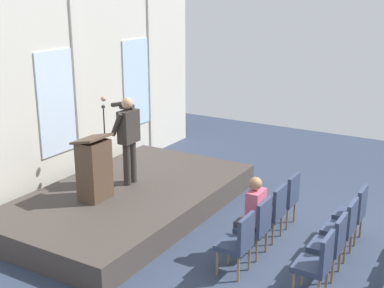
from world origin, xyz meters
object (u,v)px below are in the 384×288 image
speaker (128,134)px  chair_r1_c0 (318,261)px  chair_r1_c1 (331,242)px  chair_r0_c1 (257,224)px  audience_r0_c1 (252,212)px  chair_r0_c0 (239,241)px  chair_r0_c3 (287,196)px  mic_stand (106,169)px  chair_r1_c2 (344,225)px  lectern (94,169)px  chair_r0_c2 (273,209)px  chair_r1_c3 (354,210)px

speaker → chair_r1_c0: (-1.24, -4.04, -0.86)m
chair_r1_c0 → chair_r1_c1: 0.64m
chair_r0_c1 → audience_r0_c1: (0.00, 0.08, 0.18)m
chair_r1_c0 → chair_r1_c1: same height
chair_r0_c0 → chair_r0_c3: same height
mic_stand → chair_r1_c2: 4.31m
chair_r1_c0 → chair_r1_c2: size_ratio=1.00×
mic_stand → chair_r1_c0: mic_stand is taller
chair_r0_c1 → chair_r1_c2: same height
chair_r1_c1 → chair_r0_c0: bearing=118.9°
chair_r1_c2 → chair_r0_c3: bearing=61.1°
chair_r0_c1 → chair_r1_c0: same height
chair_r1_c0 → chair_r0_c1: bearing=61.1°
lectern → chair_r0_c1: (0.31, -2.94, -0.46)m
lectern → chair_r0_c1: lectern is taller
chair_r0_c2 → chair_r1_c1: 1.31m
chair_r0_c1 → chair_r0_c2: bearing=0.0°
speaker → chair_r0_c1: 3.07m
chair_r1_c1 → chair_r1_c2: (0.64, 0.00, 0.00)m
mic_stand → audience_r0_c1: 3.07m
lectern → audience_r0_c1: size_ratio=0.90×
chair_r0_c1 → audience_r0_c1: 0.20m
chair_r0_c0 → chair_r1_c3: same height
mic_stand → chair_r1_c0: size_ratio=1.65×
chair_r0_c3 → chair_r1_c0: same height
speaker → chair_r0_c2: (0.04, -2.89, -0.86)m
audience_r0_c1 → chair_r1_c0: (-0.64, -1.23, -0.18)m
lectern → speaker: bearing=-3.2°
chair_r0_c1 → chair_r1_c3: size_ratio=1.00×
lectern → chair_r1_c1: (0.31, -4.09, -0.46)m
chair_r0_c3 → chair_r0_c1: bearing=180.0°
speaker → audience_r0_c1: size_ratio=1.29×
chair_r1_c2 → lectern: bearing=103.0°
mic_stand → chair_r0_c0: mic_stand is taller
chair_r0_c2 → chair_r1_c2: (0.00, -1.15, 0.00)m
mic_stand → chair_r0_c2: (0.39, -3.14, -0.24)m
mic_stand → chair_r1_c2: mic_stand is taller
chair_r0_c1 → chair_r1_c2: size_ratio=1.00×
chair_r1_c1 → chair_r0_c3: bearing=42.1°
chair_r0_c1 → chair_r0_c0: bearing=180.0°
chair_r0_c1 → lectern: bearing=96.0°
mic_stand → lectern: mic_stand is taller
speaker → chair_r0_c3: (0.67, -2.89, -0.86)m
chair_r0_c2 → chair_r1_c0: size_ratio=1.00×
chair_r0_c0 → chair_r0_c1: (0.64, 0.00, 0.00)m
chair_r0_c0 → chair_r0_c2: (1.27, 0.00, 0.00)m
chair_r0_c3 → chair_r1_c1: (-1.27, -1.15, 0.00)m
lectern → chair_r1_c1: lectern is taller
chair_r1_c0 → chair_r1_c2: same height
mic_stand → chair_r0_c2: 3.17m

